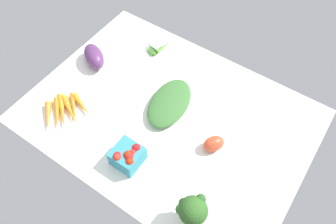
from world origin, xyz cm
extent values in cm
cube|color=white|center=(0.00, 0.00, 1.00)|extent=(104.00, 76.00, 2.00)
cone|color=#447A44|center=(26.35, -25.26, 2.65)|extent=(7.07, 2.74, 1.30)
cone|color=#51882E|center=(21.71, -28.38, 2.82)|extent=(2.56, 9.27, 1.64)
cone|color=#4C8236|center=(22.71, -24.01, 2.61)|extent=(1.94, 6.28, 1.21)
cone|color=#548A34|center=(25.13, -23.98, 2.68)|extent=(7.15, 5.18, 1.37)
cone|color=#44852B|center=(26.12, -22.88, 2.77)|extent=(7.23, 4.22, 1.54)
ellipsoid|color=#D64B2B|center=(-20.99, 2.44, 4.67)|extent=(8.67, 9.35, 5.34)
ellipsoid|color=#3D7236|center=(1.93, -3.82, 4.05)|extent=(17.77, 26.33, 4.09)
cone|color=orange|center=(35.88, 26.75, 3.42)|extent=(11.12, 11.19, 2.84)
cone|color=orange|center=(34.11, 23.91, 3.20)|extent=(12.30, 12.14, 2.39)
cone|color=orange|center=(33.02, 22.16, 3.42)|extent=(14.16, 12.50, 2.84)
cone|color=orange|center=(31.57, 19.83, 3.47)|extent=(12.58, 8.43, 2.94)
cone|color=orange|center=(30.72, 18.47, 3.05)|extent=(12.43, 11.34, 2.11)
cone|color=orange|center=(28.98, 15.68, 3.33)|extent=(12.25, 6.49, 2.65)
ellipsoid|color=#5B3264|center=(40.58, -4.76, 5.70)|extent=(15.54, 13.40, 7.41)
cylinder|color=#A1CB83|center=(-28.27, 28.36, 4.64)|extent=(3.45, 3.45, 5.28)
sphere|color=#316125|center=(-28.27, 28.36, 10.61)|extent=(8.90, 8.90, 8.90)
sphere|color=#2D5D24|center=(-24.76, 27.80, 9.94)|extent=(3.28, 3.28, 3.28)
sphere|color=#316528|center=(-25.16, 30.08, 10.77)|extent=(3.25, 3.25, 3.25)
sphere|color=#2A5A27|center=(-28.53, 24.81, 12.40)|extent=(3.19, 3.19, 3.19)
cube|color=teal|center=(0.55, 23.47, 5.30)|extent=(9.52, 9.52, 6.60)
sphere|color=red|center=(-0.62, 24.07, 8.25)|extent=(3.19, 3.19, 3.19)
sphere|color=red|center=(-2.49, 25.63, 8.31)|extent=(2.72, 2.72, 2.72)
sphere|color=red|center=(-1.32, 24.45, 8.33)|extent=(2.97, 2.97, 2.97)
sphere|color=red|center=(1.87, 26.77, 8.35)|extent=(2.83, 2.83, 2.83)
sphere|color=red|center=(-1.13, 20.39, 8.02)|extent=(3.10, 3.10, 3.10)
sphere|color=red|center=(2.30, 26.18, 8.12)|extent=(2.73, 2.73, 2.73)
sphere|color=red|center=(-1.15, 22.35, 7.95)|extent=(2.54, 2.54, 2.54)
camera|label=1|loc=(-39.97, 58.32, 106.69)|focal=35.70mm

